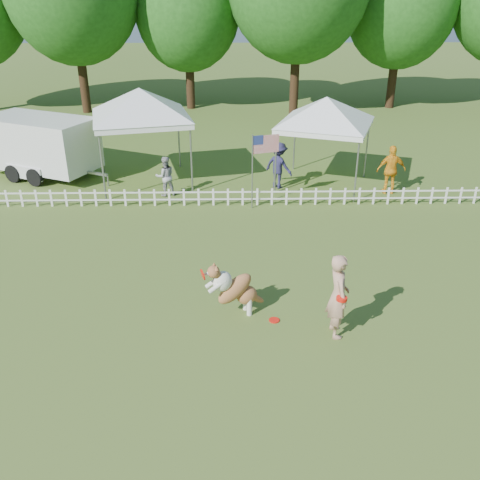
{
  "coord_description": "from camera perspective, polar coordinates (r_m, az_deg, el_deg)",
  "views": [
    {
      "loc": [
        -0.65,
        -10.01,
        6.95
      ],
      "look_at": [
        -0.43,
        2.0,
        1.1
      ],
      "focal_mm": 40.0,
      "sensor_mm": 36.0,
      "label": 1
    }
  ],
  "objects": [
    {
      "name": "ground",
      "position": [
        12.21,
        2.22,
        -8.77
      ],
      "size": [
        120.0,
        120.0,
        0.0
      ],
      "primitive_type": "plane",
      "color": "#41611E",
      "rests_on": "ground"
    },
    {
      "name": "cargo_trailer",
      "position": [
        22.32,
        -20.46,
        9.32
      ],
      "size": [
        5.78,
        4.34,
        2.33
      ],
      "primitive_type": null,
      "rotation": [
        0.0,
        0.0,
        -0.44
      ],
      "color": "white",
      "rests_on": "ground"
    },
    {
      "name": "dog",
      "position": [
        12.09,
        -0.46,
        -5.21
      ],
      "size": [
        1.41,
        0.87,
        1.39
      ],
      "primitive_type": null,
      "rotation": [
        0.0,
        0.0,
        0.34
      ],
      "color": "brown",
      "rests_on": "ground"
    },
    {
      "name": "canopy_tent_left",
      "position": [
        20.36,
        -10.33,
        10.68
      ],
      "size": [
        4.01,
        4.01,
        3.45
      ],
      "primitive_type": null,
      "rotation": [
        0.0,
        0.0,
        0.23
      ],
      "color": "white",
      "rests_on": "ground"
    },
    {
      "name": "tree_left",
      "position": [
        32.61,
        -17.33,
        23.26
      ],
      "size": [
        7.4,
        7.4,
        12.0
      ],
      "primitive_type": null,
      "color": "#1E4F16",
      "rests_on": "ground"
    },
    {
      "name": "frisbee_on_turf",
      "position": [
        12.27,
        3.67,
        -8.53
      ],
      "size": [
        0.31,
        0.31,
        0.02
      ],
      "primitive_type": "cylinder",
      "rotation": [
        0.0,
        0.0,
        -0.32
      ],
      "color": "red",
      "rests_on": "ground"
    },
    {
      "name": "spectator_b",
      "position": [
        19.78,
        4.15,
        7.95
      ],
      "size": [
        1.26,
        1.19,
        1.71
      ],
      "primitive_type": "imported",
      "rotation": [
        0.0,
        0.0,
        2.46
      ],
      "color": "#242148",
      "rests_on": "ground"
    },
    {
      "name": "spectator_c",
      "position": [
        19.89,
        15.82,
        7.2
      ],
      "size": [
        1.03,
        0.43,
        1.76
      ],
      "primitive_type": "imported",
      "rotation": [
        0.0,
        0.0,
        3.14
      ],
      "color": "orange",
      "rests_on": "ground"
    },
    {
      "name": "spectator_a",
      "position": [
        19.18,
        -7.97,
        6.75
      ],
      "size": [
        0.82,
        0.72,
        1.43
      ],
      "primitive_type": "imported",
      "rotation": [
        0.0,
        0.0,
        3.44
      ],
      "color": "#A4A2A8",
      "rests_on": "ground"
    },
    {
      "name": "tree_center_left",
      "position": [
        32.66,
        -5.59,
        22.26
      ],
      "size": [
        6.0,
        6.0,
        9.8
      ],
      "primitive_type": null,
      "color": "#1E4F16",
      "rests_on": "ground"
    },
    {
      "name": "picket_fence",
      "position": [
        18.28,
        1.06,
        4.63
      ],
      "size": [
        22.0,
        0.08,
        0.6
      ],
      "primitive_type": null,
      "color": "white",
      "rests_on": "ground"
    },
    {
      "name": "tree_right",
      "position": [
        33.96,
        16.71,
        22.03
      ],
      "size": [
        6.2,
        6.2,
        10.4
      ],
      "primitive_type": null,
      "color": "#1E4F16",
      "rests_on": "ground"
    },
    {
      "name": "flag_pole",
      "position": [
        17.71,
        1.32,
        7.23
      ],
      "size": [
        0.96,
        0.39,
        2.53
      ],
      "primitive_type": null,
      "rotation": [
        0.0,
        0.0,
        0.31
      ],
      "color": "gray",
      "rests_on": "ground"
    },
    {
      "name": "canopy_tent_right",
      "position": [
        20.06,
        8.93,
        10.18
      ],
      "size": [
        3.96,
        3.96,
        3.2
      ],
      "primitive_type": null,
      "rotation": [
        0.0,
        0.0,
        -0.35
      ],
      "color": "white",
      "rests_on": "ground"
    },
    {
      "name": "handler",
      "position": [
        11.52,
        10.42,
        -5.87
      ],
      "size": [
        0.52,
        0.74,
        1.92
      ],
      "primitive_type": "imported",
      "rotation": [
        0.0,
        0.0,
        1.66
      ],
      "color": "tan",
      "rests_on": "ground"
    }
  ]
}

